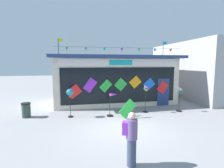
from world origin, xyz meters
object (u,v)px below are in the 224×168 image
Objects in this scene: wind_spinner_left at (112,102)px; wind_spinner_center_left at (146,96)px; person_near_camera at (131,138)px; wind_spinner_far_left at (70,94)px; kite_shop_building at (114,79)px; display_kite_on_ground at (128,109)px; trash_bin at (26,110)px; wind_spinner_center_right at (180,96)px.

wind_spinner_center_left reaches higher than wind_spinner_left.
wind_spinner_far_left is at bearing 41.32° from person_near_camera.
wind_spinner_far_left is 2.49m from wind_spinner_left.
kite_shop_building is 9.22× the size of display_kite_on_ground.
kite_shop_building is at bearing 27.97° from trash_bin.
wind_spinner_center_left is at bearing 173.34° from wind_spinner_center_right.
wind_spinner_far_left is 2.72m from trash_bin.
wind_spinner_center_left reaches higher than display_kite_on_ground.
wind_spinner_far_left is 1.95× the size of trash_bin.
wind_spinner_left is at bearing -9.21° from trash_bin.
kite_shop_building reaches higher than person_near_camera.
kite_shop_building reaches higher than wind_spinner_left.
wind_spinner_center_left reaches higher than wind_spinner_far_left.
wind_spinner_center_right is 0.95× the size of person_near_camera.
display_kite_on_ground is (1.27, 4.51, -0.33)m from person_near_camera.
wind_spinner_center_left is 1.03× the size of person_near_camera.
wind_spinner_center_left reaches higher than trash_bin.
person_near_camera is at bearing -133.75° from wind_spinner_center_right.
wind_spinner_center_left is 7.20m from trash_bin.
display_kite_on_ground is (-1.45, -0.93, -0.53)m from wind_spinner_center_left.
wind_spinner_left is 2.27m from wind_spinner_center_left.
display_kite_on_ground is (-0.21, -4.54, -1.31)m from kite_shop_building.
trash_bin is (-7.16, 0.46, -0.65)m from wind_spinner_center_left.
wind_spinner_center_left reaches higher than person_near_camera.
wind_spinner_center_right reaches higher than wind_spinner_left.
trash_bin is at bearing 168.61° from wind_spinner_far_left.
wind_spinner_far_left is at bearing 178.22° from wind_spinner_center_right.
trash_bin is at bearing 170.79° from wind_spinner_left.
wind_spinner_far_left is 3.41m from display_kite_on_ground.
trash_bin is at bearing 176.34° from wind_spinner_center_left.
display_kite_on_ground is (5.70, -1.39, 0.13)m from trash_bin.
wind_spinner_center_right is 1.56× the size of display_kite_on_ground.
wind_spinner_center_right is at bearing 1.03° from wind_spinner_left.
wind_spinner_left reaches higher than trash_bin.
trash_bin is at bearing 175.62° from wind_spinner_center_right.
display_kite_on_ground reaches higher than trash_bin.
wind_spinner_left is 1.35× the size of display_kite_on_ground.
wind_spinner_far_left is at bearing 173.07° from wind_spinner_left.
person_near_camera is 7.40m from trash_bin.
kite_shop_building is 11.12× the size of trash_bin.
kite_shop_building is 4.19m from wind_spinner_left.
person_near_camera is (-4.97, -5.19, -0.10)m from wind_spinner_center_right.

